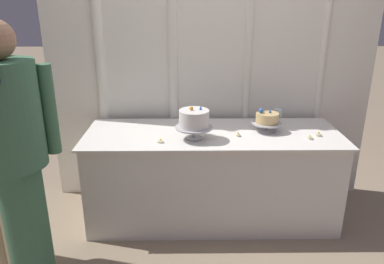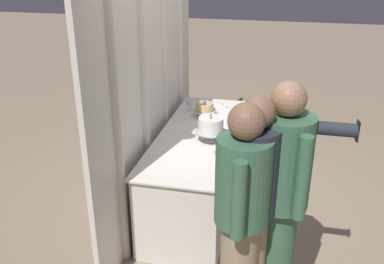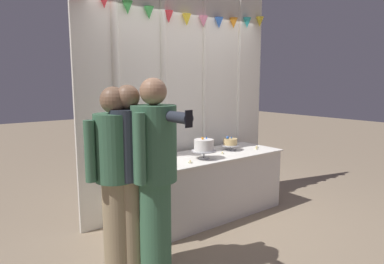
% 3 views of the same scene
% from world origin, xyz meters
% --- Properties ---
extents(ground_plane, '(24.00, 24.00, 0.00)m').
position_xyz_m(ground_plane, '(0.00, 0.00, 0.00)').
color(ground_plane, gray).
extents(draped_curtain, '(2.85, 0.14, 2.87)m').
position_xyz_m(draped_curtain, '(-0.04, 0.55, 1.48)').
color(draped_curtain, white).
rests_on(draped_curtain, ground_plane).
extents(cake_table, '(2.04, 0.74, 0.77)m').
position_xyz_m(cake_table, '(0.00, 0.10, 0.39)').
color(cake_table, white).
rests_on(cake_table, ground_plane).
extents(cake_display_nearleft, '(0.29, 0.29, 0.26)m').
position_xyz_m(cake_display_nearleft, '(-0.15, -0.04, 0.92)').
color(cake_display_nearleft, '#B2B2B7').
rests_on(cake_display_nearleft, cake_table).
extents(cake_display_nearright, '(0.24, 0.24, 0.19)m').
position_xyz_m(cake_display_nearright, '(0.43, 0.13, 0.87)').
color(cake_display_nearright, '#B2B2B7').
rests_on(cake_display_nearright, cake_table).
extents(wine_glass, '(0.07, 0.07, 0.12)m').
position_xyz_m(wine_glass, '(0.57, 0.33, 0.86)').
color(wine_glass, silver).
rests_on(wine_glass, cake_table).
extents(tealight_far_left, '(0.05, 0.05, 0.03)m').
position_xyz_m(tealight_far_left, '(-0.40, -0.11, 0.78)').
color(tealight_far_left, beige).
rests_on(tealight_far_left, cake_table).
extents(tealight_near_left, '(0.04, 0.04, 0.03)m').
position_xyz_m(tealight_near_left, '(0.19, 0.02, 0.78)').
color(tealight_near_left, beige).
rests_on(tealight_near_left, cake_table).
extents(tealight_near_right, '(0.04, 0.04, 0.03)m').
position_xyz_m(tealight_near_right, '(0.73, -0.05, 0.78)').
color(tealight_near_right, beige).
rests_on(tealight_near_right, cake_table).
extents(tealight_far_right, '(0.05, 0.05, 0.03)m').
position_xyz_m(tealight_far_right, '(0.82, 0.02, 0.78)').
color(tealight_far_right, beige).
rests_on(tealight_far_right, cake_table).
extents(guest_girl_blue_dress, '(0.44, 0.78, 1.63)m').
position_xyz_m(guest_girl_blue_dress, '(-1.35, -0.53, 0.91)').
color(guest_girl_blue_dress, '#9E8966').
rests_on(guest_girl_blue_dress, ground_plane).
extents(guest_man_dark_suit, '(0.50, 0.34, 1.62)m').
position_xyz_m(guest_man_dark_suit, '(-1.44, -0.47, 0.89)').
color(guest_man_dark_suit, '#9E8966').
rests_on(guest_man_dark_suit, ground_plane).
extents(guest_man_pink_jacket, '(0.50, 0.50, 1.69)m').
position_xyz_m(guest_man_pink_jacket, '(-1.21, -0.69, 0.92)').
color(guest_man_pink_jacket, '#3D6B4C').
rests_on(guest_man_pink_jacket, ground_plane).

